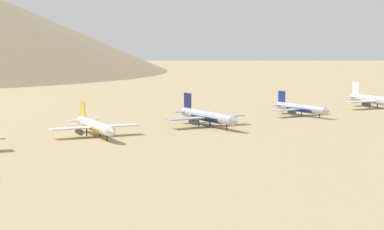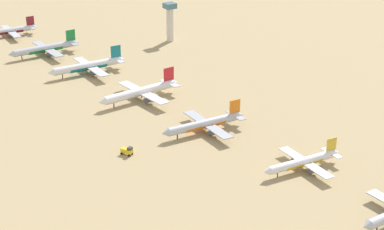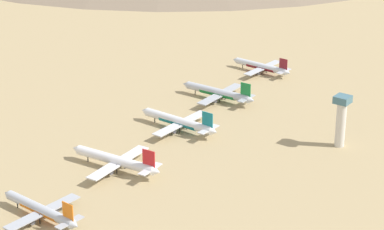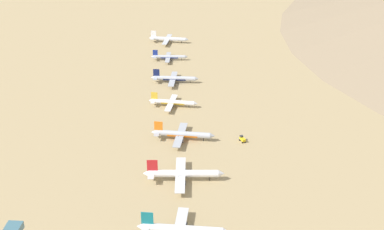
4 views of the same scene
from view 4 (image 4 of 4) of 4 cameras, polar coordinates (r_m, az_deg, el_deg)
ground_plane at (r=383.83m, az=-1.41°, el=-2.55°), size 2501.97×2501.97×0.00m
parked_jet_2 at (r=291.98m, az=-1.06°, el=-11.71°), size 48.81×39.56×14.10m
parked_jet_3 at (r=336.28m, az=-1.00°, el=-6.07°), size 49.68×40.41×14.32m
parked_jet_4 at (r=381.61m, az=-1.03°, el=-1.99°), size 44.83×36.41×12.93m
parked_jet_5 at (r=430.65m, az=-2.02°, el=1.32°), size 39.08×31.79×11.26m
parked_jet_6 at (r=475.19m, az=-1.85°, el=3.79°), size 41.49×33.60×12.00m
parked_jet_7 at (r=527.52m, az=-2.39°, el=6.01°), size 35.28×28.66×10.17m
parked_jet_8 at (r=576.98m, az=-2.47°, el=7.84°), size 41.88×34.03×12.07m
service_truck at (r=381.93m, az=5.21°, el=-2.46°), size 4.69×5.70×3.90m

